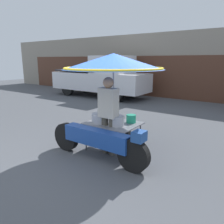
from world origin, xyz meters
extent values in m
plane|color=#4C4F54|center=(0.00, 0.00, 0.00)|extent=(36.00, 36.00, 0.00)
cube|color=gray|center=(0.00, 9.12, 1.66)|extent=(28.00, 2.00, 3.31)
cube|color=#563323|center=(0.00, 8.09, 1.08)|extent=(23.80, 0.06, 2.15)
cylinder|color=black|center=(1.11, 0.31, 0.31)|extent=(0.61, 0.14, 0.61)
cylinder|color=black|center=(-0.58, 0.31, 0.31)|extent=(0.61, 0.14, 0.61)
cube|color=#1E479E|center=(0.26, 0.31, 0.47)|extent=(1.49, 0.24, 0.32)
cube|color=#234C93|center=(1.21, 0.31, 0.69)|extent=(0.20, 0.24, 0.18)
cylinder|color=black|center=(0.26, 1.16, 0.27)|extent=(0.55, 0.14, 0.55)
cylinder|color=#515156|center=(0.73, 0.52, 0.30)|extent=(0.03, 0.03, 0.60)
cylinder|color=#515156|center=(0.73, 1.27, 0.30)|extent=(0.03, 0.03, 0.60)
cylinder|color=#515156|center=(-0.20, 0.52, 0.30)|extent=(0.03, 0.03, 0.60)
cylinder|color=#515156|center=(-0.20, 1.27, 0.30)|extent=(0.03, 0.03, 0.60)
cube|color=gray|center=(0.26, 0.90, 0.61)|extent=(1.09, 0.88, 0.02)
cylinder|color=#B2B2B7|center=(0.26, 0.90, 1.19)|extent=(0.03, 0.03, 1.14)
cone|color=blue|center=(0.26, 0.90, 1.92)|extent=(2.07, 2.07, 0.32)
torus|color=yellow|center=(0.26, 0.90, 1.78)|extent=(2.02, 2.02, 0.05)
cylinder|color=#B7B7BC|center=(0.02, 0.74, 0.72)|extent=(0.36, 0.36, 0.20)
cylinder|color=#B7B7BC|center=(0.46, 0.76, 0.73)|extent=(0.29, 0.29, 0.21)
cylinder|color=#1E936B|center=(0.56, 1.14, 0.71)|extent=(0.21, 0.21, 0.17)
cylinder|color=#4C473D|center=(0.20, 0.67, 0.40)|extent=(0.14, 0.14, 0.80)
cylinder|color=#4C473D|center=(0.38, 0.67, 0.40)|extent=(0.14, 0.14, 0.80)
cube|color=beige|center=(0.29, 0.67, 1.10)|extent=(0.38, 0.22, 0.60)
sphere|color=tan|center=(0.29, 0.67, 1.51)|extent=(0.22, 0.22, 0.22)
cylinder|color=black|center=(-2.87, 5.66, 0.36)|extent=(0.73, 0.24, 0.73)
cylinder|color=black|center=(-2.87, 7.17, 0.36)|extent=(0.73, 0.24, 0.73)
cylinder|color=black|center=(-6.14, 5.66, 0.36)|extent=(0.73, 0.24, 0.73)
cylinder|color=black|center=(-6.14, 7.17, 0.36)|extent=(0.73, 0.24, 0.73)
cube|color=silver|center=(-4.50, 6.42, 0.82)|extent=(5.44, 1.78, 0.92)
cube|color=silver|center=(-3.63, 6.42, 1.72)|extent=(1.85, 1.64, 0.87)
cube|color=#2D2D33|center=(-5.59, 6.42, 1.38)|extent=(2.83, 1.71, 0.08)
camera|label=1|loc=(2.85, -2.83, 1.95)|focal=35.00mm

